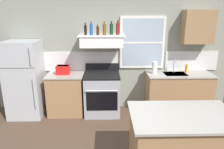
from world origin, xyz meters
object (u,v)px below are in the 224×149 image
(bottle_blue_liqueur, at_px, (91,29))
(bottle_red_label_wine, at_px, (118,29))
(bottle_balsamic_dark, at_px, (85,30))
(paper_towel_roll, at_px, (155,68))
(bottle_dark_green_wine, at_px, (111,29))
(dish_soap_bottle, at_px, (186,68))
(bottle_amber_wine, at_px, (104,29))
(bottle_brown_stout, at_px, (98,31))
(stove_range, at_px, (102,94))
(kitchen_island, at_px, (181,145))
(refrigerator, at_px, (25,79))
(toaster, at_px, (63,70))

(bottle_blue_liqueur, xyz_separation_m, bottle_red_label_wine, (0.55, 0.07, 0.01))
(bottle_balsamic_dark, relative_size, paper_towel_roll, 0.91)
(bottle_dark_green_wine, xyz_separation_m, dish_soap_bottle, (1.67, 0.01, -0.86))
(bottle_amber_wine, relative_size, bottle_red_label_wine, 0.94)
(bottle_balsamic_dark, bearing_deg, bottle_brown_stout, -6.40)
(stove_range, height_order, bottle_dark_green_wine, bottle_dark_green_wine)
(bottle_brown_stout, bearing_deg, bottle_amber_wine, -1.40)
(bottle_amber_wine, xyz_separation_m, bottle_dark_green_wine, (0.15, 0.08, 0.00))
(bottle_blue_liqueur, height_order, bottle_dark_green_wine, bottle_dark_green_wine)
(dish_soap_bottle, bearing_deg, kitchen_island, -110.89)
(refrigerator, relative_size, bottle_red_label_wine, 5.61)
(stove_range, distance_m, bottle_dark_green_wine, 1.42)
(bottle_dark_green_wine, distance_m, paper_towel_roll, 1.25)
(bottle_amber_wine, relative_size, kitchen_island, 0.20)
(bottle_balsamic_dark, height_order, bottle_amber_wine, bottle_amber_wine)
(bottle_amber_wine, bearing_deg, bottle_dark_green_wine, 29.58)
(bottle_red_label_wine, height_order, dish_soap_bottle, bottle_red_label_wine)
(refrigerator, height_order, dish_soap_bottle, refrigerator)
(toaster, height_order, paper_towel_roll, paper_towel_roll)
(bottle_amber_wine, bearing_deg, bottle_red_label_wine, 12.00)
(bottle_brown_stout, relative_size, bottle_dark_green_wine, 0.77)
(toaster, distance_m, dish_soap_bottle, 2.72)
(paper_towel_roll, xyz_separation_m, dish_soap_bottle, (0.74, 0.10, -0.04))
(bottle_balsamic_dark, relative_size, dish_soap_bottle, 1.37)
(bottle_balsamic_dark, relative_size, bottle_red_label_wine, 0.85)
(paper_towel_roll, bearing_deg, kitchen_island, -91.00)
(bottle_balsamic_dark, distance_m, dish_soap_bottle, 2.37)
(stove_range, xyz_separation_m, bottle_balsamic_dark, (-0.33, 0.08, 1.38))
(bottle_balsamic_dark, bearing_deg, kitchen_island, -53.68)
(bottle_blue_liqueur, relative_size, bottle_brown_stout, 1.27)
(toaster, bearing_deg, dish_soap_bottle, 1.73)
(bottle_dark_green_wine, xyz_separation_m, kitchen_island, (0.90, -2.01, -1.40))
(refrigerator, distance_m, bottle_balsamic_dark, 1.68)
(bottle_balsamic_dark, bearing_deg, refrigerator, -175.60)
(bottle_balsamic_dark, distance_m, bottle_brown_stout, 0.26)
(refrigerator, xyz_separation_m, kitchen_island, (2.76, -1.86, -0.36))
(kitchen_island, bearing_deg, stove_range, 120.52)
(paper_towel_roll, bearing_deg, dish_soap_bottle, 7.72)
(paper_towel_roll, relative_size, kitchen_island, 0.19)
(paper_towel_roll, xyz_separation_m, kitchen_island, (-0.03, -1.92, -0.59))
(bottle_blue_liqueur, bearing_deg, refrigerator, -177.57)
(bottle_blue_liqueur, height_order, paper_towel_roll, bottle_blue_liqueur)
(bottle_brown_stout, distance_m, dish_soap_bottle, 2.13)
(refrigerator, xyz_separation_m, stove_range, (1.65, 0.02, -0.35))
(refrigerator, xyz_separation_m, paper_towel_roll, (2.79, 0.06, 0.23))
(bottle_blue_liqueur, xyz_separation_m, bottle_dark_green_wine, (0.41, 0.09, 0.00))
(stove_range, xyz_separation_m, bottle_red_label_wine, (0.34, 0.11, 1.40))
(bottle_balsamic_dark, xyz_separation_m, paper_towel_roll, (1.47, -0.04, -0.80))
(stove_range, bearing_deg, paper_towel_roll, 1.87)
(toaster, relative_size, kitchen_island, 0.21)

